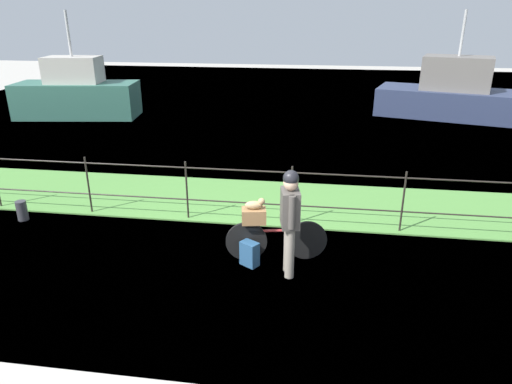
{
  "coord_description": "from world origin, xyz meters",
  "views": [
    {
      "loc": [
        1.49,
        -6.04,
        3.78
      ],
      "look_at": [
        0.43,
        1.22,
        0.9
      ],
      "focal_mm": 32.34,
      "sensor_mm": 36.0,
      "label": 1
    }
  ],
  "objects_px": {
    "backpack_on_paving": "(250,254)",
    "moored_boat_near": "(453,95)",
    "mooring_bollard": "(22,210)",
    "bicycle_main": "(276,240)",
    "wooden_crate": "(254,216)",
    "cyclist_person": "(290,214)",
    "terrier_dog": "(255,204)",
    "moored_boat_mid": "(77,94)"
  },
  "relations": [
    {
      "from": "wooden_crate",
      "to": "backpack_on_paving",
      "type": "bearing_deg",
      "value": -103.33
    },
    {
      "from": "terrier_dog",
      "to": "backpack_on_paving",
      "type": "bearing_deg",
      "value": -110.03
    },
    {
      "from": "backpack_on_paving",
      "to": "cyclist_person",
      "type": "bearing_deg",
      "value": -162.55
    },
    {
      "from": "cyclist_person",
      "to": "moored_boat_near",
      "type": "xyz_separation_m",
      "value": [
        5.25,
        12.26,
        -0.18
      ]
    },
    {
      "from": "wooden_crate",
      "to": "moored_boat_mid",
      "type": "distance_m",
      "value": 12.89
    },
    {
      "from": "backpack_on_paving",
      "to": "wooden_crate",
      "type": "bearing_deg",
      "value": -70.93
    },
    {
      "from": "bicycle_main",
      "to": "terrier_dog",
      "type": "height_order",
      "value": "terrier_dog"
    },
    {
      "from": "cyclist_person",
      "to": "terrier_dog",
      "type": "bearing_deg",
      "value": 148.12
    },
    {
      "from": "mooring_bollard",
      "to": "moored_boat_mid",
      "type": "relative_size",
      "value": 0.08
    },
    {
      "from": "moored_boat_near",
      "to": "mooring_bollard",
      "type": "bearing_deg",
      "value": -133.63
    },
    {
      "from": "bicycle_main",
      "to": "cyclist_person",
      "type": "bearing_deg",
      "value": -59.06
    },
    {
      "from": "backpack_on_paving",
      "to": "moored_boat_near",
      "type": "distance_m",
      "value": 13.46
    },
    {
      "from": "bicycle_main",
      "to": "moored_boat_mid",
      "type": "height_order",
      "value": "moored_boat_mid"
    },
    {
      "from": "bicycle_main",
      "to": "moored_boat_near",
      "type": "relative_size",
      "value": 0.28
    },
    {
      "from": "backpack_on_paving",
      "to": "mooring_bollard",
      "type": "height_order",
      "value": "backpack_on_paving"
    },
    {
      "from": "bicycle_main",
      "to": "moored_boat_mid",
      "type": "distance_m",
      "value": 13.07
    },
    {
      "from": "moored_boat_mid",
      "to": "backpack_on_paving",
      "type": "bearing_deg",
      "value": -50.73
    },
    {
      "from": "moored_boat_near",
      "to": "moored_boat_mid",
      "type": "xyz_separation_m",
      "value": [
        -14.12,
        -2.02,
        0.04
      ]
    },
    {
      "from": "mooring_bollard",
      "to": "wooden_crate",
      "type": "bearing_deg",
      "value": -10.66
    },
    {
      "from": "backpack_on_paving",
      "to": "moored_boat_mid",
      "type": "distance_m",
      "value": 13.02
    },
    {
      "from": "mooring_bollard",
      "to": "moored_boat_near",
      "type": "distance_m",
      "value": 15.25
    },
    {
      "from": "wooden_crate",
      "to": "terrier_dog",
      "type": "xyz_separation_m",
      "value": [
        0.02,
        0.0,
        0.2
      ]
    },
    {
      "from": "bicycle_main",
      "to": "backpack_on_paving",
      "type": "height_order",
      "value": "bicycle_main"
    },
    {
      "from": "bicycle_main",
      "to": "mooring_bollard",
      "type": "bearing_deg",
      "value": 170.77
    },
    {
      "from": "terrier_dog",
      "to": "mooring_bollard",
      "type": "bearing_deg",
      "value": 169.45
    },
    {
      "from": "cyclist_person",
      "to": "mooring_bollard",
      "type": "distance_m",
      "value": 5.46
    },
    {
      "from": "bicycle_main",
      "to": "moored_boat_mid",
      "type": "bearing_deg",
      "value": 131.26
    },
    {
      "from": "bicycle_main",
      "to": "backpack_on_paving",
      "type": "relative_size",
      "value": 4.05
    },
    {
      "from": "cyclist_person",
      "to": "moored_boat_mid",
      "type": "xyz_separation_m",
      "value": [
        -8.86,
        10.23,
        -0.15
      ]
    },
    {
      "from": "bicycle_main",
      "to": "backpack_on_paving",
      "type": "distance_m",
      "value": 0.48
    },
    {
      "from": "terrier_dog",
      "to": "moored_boat_mid",
      "type": "bearing_deg",
      "value": 130.02
    },
    {
      "from": "cyclist_person",
      "to": "moored_boat_near",
      "type": "height_order",
      "value": "moored_boat_near"
    },
    {
      "from": "wooden_crate",
      "to": "backpack_on_paving",
      "type": "distance_m",
      "value": 0.61
    },
    {
      "from": "cyclist_person",
      "to": "moored_boat_mid",
      "type": "height_order",
      "value": "moored_boat_mid"
    },
    {
      "from": "bicycle_main",
      "to": "backpack_on_paving",
      "type": "xyz_separation_m",
      "value": [
        -0.39,
        -0.24,
        -0.15
      ]
    },
    {
      "from": "bicycle_main",
      "to": "mooring_bollard",
      "type": "distance_m",
      "value": 5.08
    },
    {
      "from": "backpack_on_paving",
      "to": "moored_boat_near",
      "type": "relative_size",
      "value": 0.07
    },
    {
      "from": "mooring_bollard",
      "to": "bicycle_main",
      "type": "bearing_deg",
      "value": -9.23
    },
    {
      "from": "cyclist_person",
      "to": "mooring_bollard",
      "type": "height_order",
      "value": "cyclist_person"
    },
    {
      "from": "terrier_dog",
      "to": "cyclist_person",
      "type": "distance_m",
      "value": 0.67
    },
    {
      "from": "terrier_dog",
      "to": "mooring_bollard",
      "type": "distance_m",
      "value": 4.84
    },
    {
      "from": "moored_boat_mid",
      "to": "cyclist_person",
      "type": "bearing_deg",
      "value": -49.11
    }
  ]
}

